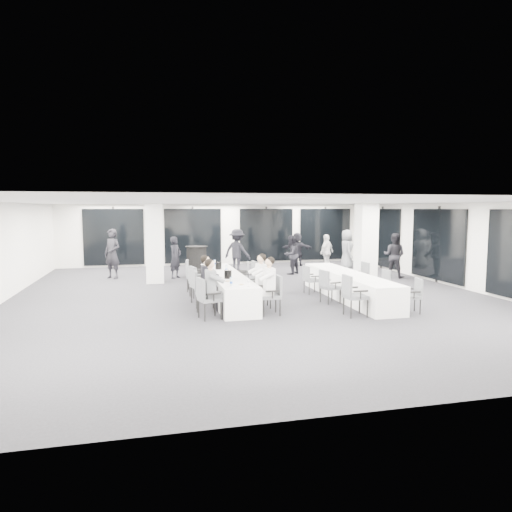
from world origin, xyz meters
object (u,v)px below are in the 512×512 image
(chair_main_left_second, at_px, (202,288))
(standing_guest_d, at_px, (327,250))
(chair_main_left_fourth, at_px, (195,280))
(chair_main_right_mid, at_px, (255,283))
(standing_guest_c, at_px, (237,248))
(chair_side_left_mid, at_px, (328,284))
(chair_main_right_far, at_px, (244,274))
(standing_guest_g, at_px, (112,250))
(chair_side_left_far, at_px, (310,278))
(chair_side_right_mid, at_px, (382,283))
(chair_side_left_near, at_px, (352,293))
(chair_main_right_near, at_px, (273,292))
(ice_bucket_far, at_px, (218,266))
(standing_guest_f, at_px, (297,247))
(cocktail_table, at_px, (197,262))
(chair_main_left_mid, at_px, (198,282))
(chair_main_right_second, at_px, (265,287))
(banquet_table_side, at_px, (348,286))
(chair_main_left_far, at_px, (192,273))
(standing_guest_a, at_px, (175,255))
(chair_side_right_near, at_px, (414,293))
(chair_side_right_far, at_px, (361,275))
(standing_guest_b, at_px, (291,252))
(ice_bucket_near, at_px, (228,274))
(banquet_table_main, at_px, (226,287))
(chair_main_right_fourth, at_px, (249,275))
(standing_guest_e, at_px, (347,247))

(chair_main_left_second, bearing_deg, standing_guest_d, 141.03)
(chair_main_left_fourth, relative_size, chair_main_right_mid, 1.05)
(standing_guest_c, bearing_deg, chair_side_left_mid, 142.63)
(chair_main_right_far, xyz_separation_m, standing_guest_g, (-4.31, 3.48, 0.54))
(chair_side_left_far, relative_size, chair_side_right_mid, 0.98)
(chair_side_left_near, relative_size, standing_guest_d, 0.59)
(chair_main_right_near, bearing_deg, chair_main_right_far, 0.77)
(chair_main_left_second, bearing_deg, chair_side_right_mid, 95.30)
(chair_main_right_far, relative_size, ice_bucket_far, 3.99)
(standing_guest_c, height_order, standing_guest_f, standing_guest_c)
(chair_side_right_mid, bearing_deg, chair_main_left_fourth, 69.79)
(cocktail_table, relative_size, chair_side_left_near, 1.17)
(chair_main_left_mid, height_order, chair_main_right_second, chair_main_left_mid)
(banquet_table_side, relative_size, chair_main_left_far, 5.04)
(standing_guest_a, bearing_deg, chair_main_left_mid, -136.74)
(chair_main_right_near, bearing_deg, chair_main_left_second, 64.68)
(banquet_table_side, bearing_deg, standing_guest_a, 132.43)
(chair_side_right_near, xyz_separation_m, chair_side_right_far, (0.01, 2.93, 0.04))
(chair_side_left_far, xyz_separation_m, standing_guest_b, (0.69, 4.12, 0.39))
(chair_side_left_far, bearing_deg, ice_bucket_far, -110.73)
(chair_side_right_near, height_order, chair_side_right_mid, chair_side_right_mid)
(chair_main_right_far, xyz_separation_m, ice_bucket_near, (-0.92, -2.32, 0.35))
(cocktail_table, distance_m, chair_side_right_near, 8.62)
(banquet_table_main, xyz_separation_m, ice_bucket_near, (-0.09, -0.84, 0.49))
(chair_side_right_near, bearing_deg, standing_guest_a, 48.37)
(chair_side_right_near, bearing_deg, ice_bucket_far, 60.21)
(chair_main_left_far, distance_m, ice_bucket_far, 1.01)
(banquet_table_side, height_order, chair_main_left_second, chair_main_left_second)
(ice_bucket_near, distance_m, ice_bucket_far, 1.92)
(standing_guest_a, bearing_deg, standing_guest_c, -31.49)
(banquet_table_side, relative_size, standing_guest_f, 2.88)
(chair_main_right_mid, relative_size, chair_main_right_fourth, 0.85)
(chair_side_right_far, bearing_deg, cocktail_table, 44.17)
(chair_main_left_mid, bearing_deg, chair_side_right_near, 53.08)
(chair_main_left_fourth, relative_size, chair_side_left_near, 0.89)
(standing_guest_c, bearing_deg, cocktail_table, 66.81)
(chair_main_left_mid, distance_m, standing_guest_e, 8.71)
(banquet_table_main, bearing_deg, standing_guest_e, 39.93)
(chair_main_right_second, bearing_deg, standing_guest_g, 38.57)
(chair_main_right_mid, relative_size, chair_side_right_near, 0.98)
(chair_side_left_near, distance_m, chair_side_left_mid, 1.58)
(chair_main_right_mid, relative_size, standing_guest_g, 0.41)
(chair_main_left_second, bearing_deg, chair_main_right_far, 152.19)
(standing_guest_b, height_order, standing_guest_g, standing_guest_g)
(standing_guest_d, relative_size, ice_bucket_near, 7.53)
(ice_bucket_far, bearing_deg, chair_side_right_far, -10.70)
(chair_side_right_mid, height_order, chair_side_right_far, chair_side_right_far)
(chair_side_right_near, bearing_deg, chair_main_right_far, 50.85)
(cocktail_table, relative_size, chair_main_left_second, 1.14)
(chair_main_right_mid, bearing_deg, chair_side_right_near, -135.20)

